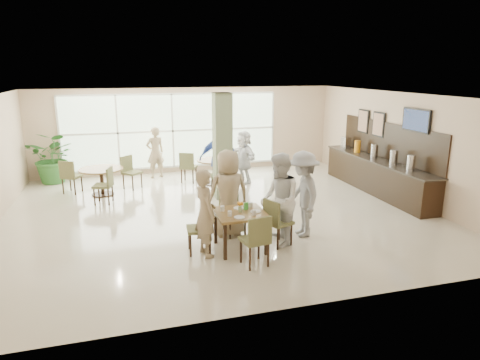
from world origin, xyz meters
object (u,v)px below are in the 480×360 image
object	(u,v)px
adult_a	(219,160)
adult_standing	(155,153)
round_table_right	(214,166)
teen_right	(279,200)
main_table	(240,217)
teen_left	(205,213)
round_table_left	(101,174)
teen_far	(228,193)
buffet_counter	(377,173)
teen_standing	(303,194)
potted_plant	(54,157)
adult_b	(244,157)

from	to	relation	value
adult_a	adult_standing	xyz separation A→B (m)	(-1.55, 2.20, -0.12)
round_table_right	teen_right	world-z (taller)	teen_right
main_table	teen_left	size ratio (longest dim) A/B	0.57
round_table_left	teen_far	bearing A→B (deg)	-55.39
teen_left	round_table_left	bearing A→B (deg)	11.75
buffet_counter	teen_standing	world-z (taller)	buffet_counter
teen_right	buffet_counter	bearing A→B (deg)	132.22
round_table_left	adult_standing	xyz separation A→B (m)	(1.61, 1.55, 0.23)
teen_right	adult_a	world-z (taller)	adult_a
round_table_right	teen_left	world-z (taller)	teen_left
teen_left	buffet_counter	bearing A→B (deg)	-73.93
round_table_right	potted_plant	xyz separation A→B (m)	(-4.65, 1.48, 0.23)
teen_right	adult_b	world-z (taller)	teen_right
round_table_right	teen_left	xyz separation A→B (m)	(-1.26, -4.94, 0.27)
buffet_counter	teen_right	xyz separation A→B (m)	(-3.99, -2.74, 0.37)
round_table_left	teen_right	size ratio (longest dim) A/B	0.65
round_table_left	teen_standing	world-z (taller)	teen_standing
teen_standing	adult_a	bearing A→B (deg)	-160.76
buffet_counter	adult_b	bearing A→B (deg)	148.06
round_table_right	adult_standing	size ratio (longest dim) A/B	0.63
teen_right	round_table_right	bearing A→B (deg)	-169.51
potted_plant	teen_far	bearing A→B (deg)	-54.01
teen_far	teen_right	distance (m)	1.13
teen_left	teen_standing	size ratio (longest dim) A/B	0.92
potted_plant	adult_a	size ratio (longest dim) A/B	0.84
teen_left	teen_standing	world-z (taller)	teen_standing
round_table_right	teen_left	distance (m)	5.10
potted_plant	adult_b	bearing A→B (deg)	-15.35
round_table_left	potted_plant	size ratio (longest dim) A/B	0.75
teen_left	adult_b	distance (m)	5.35
round_table_left	buffet_counter	bearing A→B (deg)	-13.81
main_table	round_table_left	world-z (taller)	same
main_table	teen_far	world-z (taller)	teen_far
round_table_right	teen_standing	xyz separation A→B (m)	(0.87, -4.52, 0.34)
main_table	buffet_counter	bearing A→B (deg)	29.80
teen_standing	adult_standing	distance (m)	6.31
teen_standing	teen_left	bearing A→B (deg)	-74.42
teen_left	teen_far	bearing A→B (deg)	-48.91
round_table_left	adult_standing	bearing A→B (deg)	43.96
teen_right	adult_a	distance (m)	3.93
potted_plant	teen_far	xyz separation A→B (m)	(4.04, -5.57, 0.12)
teen_standing	adult_standing	world-z (taller)	teen_standing
main_table	teen_standing	xyz separation A→B (m)	(1.44, 0.33, 0.24)
teen_left	teen_right	distance (m)	1.49
potted_plant	teen_left	world-z (taller)	teen_left
adult_a	adult_b	size ratio (longest dim) A/B	1.18
round_table_right	teen_far	xyz separation A→B (m)	(-0.60, -4.09, 0.35)
potted_plant	adult_a	xyz separation A→B (m)	(4.58, -2.41, 0.15)
main_table	teen_left	xyz separation A→B (m)	(-0.69, -0.08, 0.17)
round_table_right	teen_standing	world-z (taller)	teen_standing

